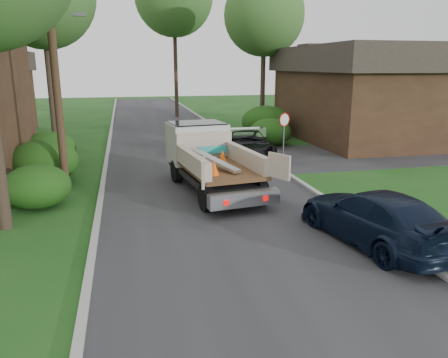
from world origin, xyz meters
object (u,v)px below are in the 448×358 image
Objects in this scene: stop_sign at (284,126)px; utility_pole at (54,57)px; flatbed_truck at (206,153)px; house_right at (368,92)px; tree_right_far at (264,15)px; navy_suv at (375,217)px; black_pickup at (246,145)px.

utility_pole is (-10.68, -4.02, 3.40)m from stop_sign.
house_right is at bearing 28.90° from flatbed_truck.
stop_sign is 0.22× the size of tree_right_far.
house_right is 1.13× the size of tree_right_far.
house_right is 1.88× the size of flatbed_truck.
house_right reaches higher than navy_suv.
tree_right_far reaches higher than house_right.
tree_right_far is 1.67× the size of flatbed_truck.
tree_right_far is (12.98, 15.02, 3.31)m from utility_pole.
navy_suv is (0.46, -11.72, -0.04)m from black_pickup.
tree_right_far is 24.10m from navy_suv.
stop_sign is at bearing 33.85° from flatbed_truck.
utility_pole is 10.59m from black_pickup.
stop_sign is 0.43× the size of black_pickup.
navy_suv is at bearing -97.75° from stop_sign.
utility_pole is 20.12m from tree_right_far.
tree_right_far is at bearing 49.16° from utility_pole.
utility_pole is 6.79m from flatbed_truck.
black_pickup is 11.73m from navy_suv.
house_right is (18.48, 9.02, -2.01)m from utility_pole.
flatbed_truck is at bearing -72.81° from navy_suv.
navy_suv is (-9.37, -16.50, -2.40)m from house_right.
navy_suv is at bearing -39.38° from utility_pole.
black_pickup is at bearing 49.41° from flatbed_truck.
tree_right_far is at bearing 77.87° from black_pickup.
navy_suv is at bearing -70.93° from flatbed_truck.
navy_suv is at bearing -78.06° from black_pickup.
stop_sign is at bearing -106.99° from navy_suv.
house_right is 2.27× the size of black_pickup.
stop_sign is 0.48× the size of navy_suv.
black_pickup is (-2.02, 0.22, -0.98)m from stop_sign.
utility_pole is at bearing 168.30° from flatbed_truck.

